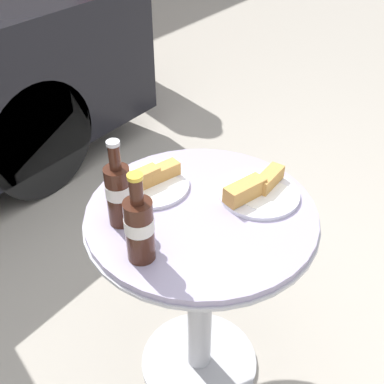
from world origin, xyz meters
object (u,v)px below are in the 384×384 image
at_px(lunch_plate_far, 149,182).
at_px(cola_bottle_right, 119,192).
at_px(bistro_table, 200,264).
at_px(cola_bottle_left, 139,227).
at_px(lunch_plate_near, 257,190).

bearing_deg(lunch_plate_far, cola_bottle_right, -164.89).
bearing_deg(bistro_table, cola_bottle_right, 139.25).
relative_size(cola_bottle_left, lunch_plate_near, 1.06).
xyz_separation_m(cola_bottle_right, lunch_plate_near, (0.32, -0.23, -0.08)).
bearing_deg(cola_bottle_right, lunch_plate_near, -36.09).
distance_m(lunch_plate_near, lunch_plate_far, 0.32).
relative_size(bistro_table, cola_bottle_left, 2.93).
bearing_deg(lunch_plate_far, bistro_table, -88.49).
distance_m(cola_bottle_left, lunch_plate_far, 0.30).
bearing_deg(lunch_plate_far, cola_bottle_left, -142.49).
distance_m(cola_bottle_right, lunch_plate_far, 0.19).
height_order(lunch_plate_near, lunch_plate_far, lunch_plate_far).
distance_m(bistro_table, lunch_plate_far, 0.30).
bearing_deg(cola_bottle_right, lunch_plate_far, 15.11).
bearing_deg(cola_bottle_right, cola_bottle_left, -116.87).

